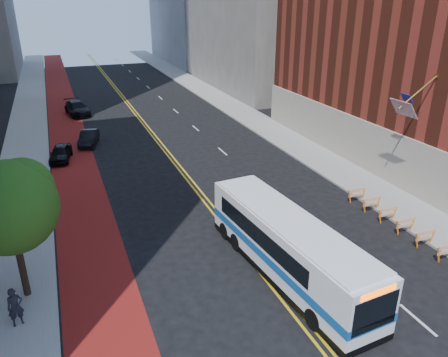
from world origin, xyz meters
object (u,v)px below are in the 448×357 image
transit_bus (287,245)px  car_c (77,108)px  car_a (61,153)px  pedestrian (15,307)px  street_tree (10,203)px  car_b (89,138)px

transit_bus → car_c: (-7.55, 37.42, -0.91)m
transit_bus → car_a: transit_bus is taller
car_a → pedestrian: size_ratio=2.18×
car_c → transit_bus: bearing=-88.2°
street_tree → pedestrian: (-0.36, -2.11, -3.87)m
street_tree → car_b: 23.35m
car_a → car_c: size_ratio=0.73×
transit_bus → car_c: 38.19m
car_b → car_c: car_c is taller
street_tree → car_c: 35.14m
transit_bus → car_b: (-7.35, 25.28, -1.02)m
car_a → car_c: bearing=92.4°
car_a → pedestrian: bearing=-85.6°
street_tree → car_a: size_ratio=1.72×
car_b → transit_bus: bearing=-58.9°
street_tree → pedestrian: bearing=-99.6°
street_tree → car_b: street_tree is taller
street_tree → car_a: street_tree is taller
transit_bus → car_a: 23.98m
transit_bus → car_a: (-10.03, 21.76, -1.03)m
car_a → pedestrian: (-2.57, -21.02, 0.38)m
street_tree → car_b: bearing=77.7°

